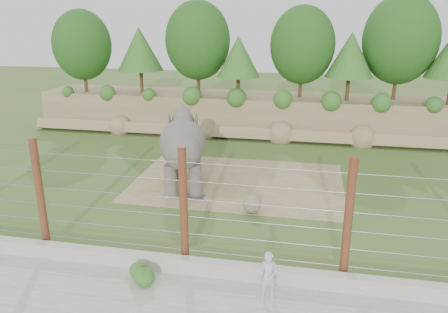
% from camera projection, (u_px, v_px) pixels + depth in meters
% --- Properties ---
extents(ground, '(90.00, 90.00, 0.00)m').
position_uv_depth(ground, '(215.00, 207.00, 18.51)').
color(ground, '#3D6527').
rests_on(ground, ground).
extents(back_embankment, '(30.00, 5.52, 8.77)m').
position_uv_depth(back_embankment, '(264.00, 74.00, 28.99)').
color(back_embankment, '#86714E').
rests_on(back_embankment, ground).
extents(dirt_patch, '(10.00, 7.00, 0.02)m').
position_uv_depth(dirt_patch, '(238.00, 182.00, 21.22)').
color(dirt_patch, '#8B7A51').
rests_on(dirt_patch, ground).
extents(drain_grate, '(1.00, 0.60, 0.03)m').
position_uv_depth(drain_grate, '(193.00, 197.00, 19.44)').
color(drain_grate, '#262628').
rests_on(drain_grate, dirt_patch).
extents(elephant, '(2.83, 4.52, 3.40)m').
position_uv_depth(elephant, '(183.00, 153.00, 20.02)').
color(elephant, '#5A5550').
rests_on(elephant, ground).
extents(stone_ball, '(0.77, 0.77, 0.77)m').
position_uv_depth(stone_ball, '(252.00, 204.00, 17.81)').
color(stone_ball, gray).
rests_on(stone_ball, dirt_patch).
extents(retaining_wall, '(26.00, 0.35, 0.50)m').
position_uv_depth(retaining_wall, '(181.00, 265.00, 13.78)').
color(retaining_wall, '#9E9C93').
rests_on(retaining_wall, ground).
extents(walkway, '(26.00, 4.00, 0.01)m').
position_uv_depth(walkway, '(160.00, 311.00, 11.99)').
color(walkway, '#9E9C93').
rests_on(walkway, ground).
extents(barrier_fence, '(20.26, 0.26, 4.00)m').
position_uv_depth(barrier_fence, '(184.00, 207.00, 13.70)').
color(barrier_fence, '#5A321B').
rests_on(barrier_fence, ground).
extents(walkway_shrub, '(0.62, 0.62, 0.62)m').
position_uv_depth(walkway_shrub, '(141.00, 273.00, 13.19)').
color(walkway_shrub, '#2F611D').
rests_on(walkway_shrub, walkway).
extents(zookeeper, '(0.60, 0.45, 1.50)m').
position_uv_depth(zookeeper, '(269.00, 277.00, 12.26)').
color(zookeeper, '#ACB0B6').
rests_on(zookeeper, walkway).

